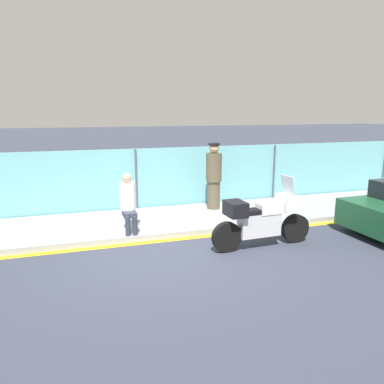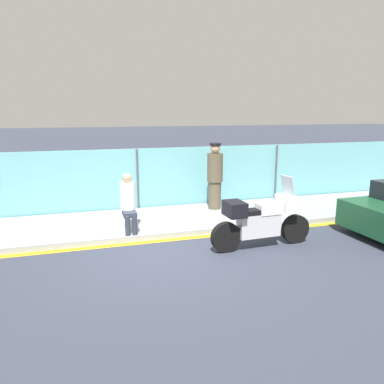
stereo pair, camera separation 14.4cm
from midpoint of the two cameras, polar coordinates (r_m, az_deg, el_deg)
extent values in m
plane|color=#333847|center=(7.74, -3.91, -9.22)|extent=(120.00, 120.00, 0.00)
cube|color=#8E93A3|center=(9.58, -6.62, -4.56)|extent=(32.13, 2.42, 0.13)
cube|color=gold|center=(8.39, -5.01, -7.48)|extent=(32.13, 0.18, 0.01)
cube|color=#6BB2B7|center=(10.63, -7.98, 1.72)|extent=(30.52, 0.08, 1.80)
cylinder|color=#4C4C51|center=(10.53, -7.90, 1.62)|extent=(0.05, 0.05, 1.80)
cylinder|color=#4C4C51|center=(11.97, 13.02, 2.71)|extent=(0.05, 0.05, 1.80)
cylinder|color=black|center=(8.50, 15.92, -5.42)|extent=(0.64, 0.17, 0.63)
cylinder|color=black|center=(7.70, 5.72, -6.87)|extent=(0.64, 0.17, 0.63)
cube|color=silver|center=(7.97, 10.62, -4.95)|extent=(0.92, 0.32, 0.49)
cube|color=white|center=(8.00, 12.15, -2.46)|extent=(0.53, 0.33, 0.22)
cube|color=black|center=(7.84, 10.07, -2.96)|extent=(0.61, 0.31, 0.10)
cube|color=white|center=(8.21, 14.74, -1.63)|extent=(0.34, 0.49, 0.34)
cube|color=silver|center=(8.12, 14.89, 0.97)|extent=(0.12, 0.42, 0.42)
cube|color=black|center=(7.61, 7.06, -2.56)|extent=(0.38, 0.52, 0.30)
cylinder|color=brown|center=(10.48, 3.87, -0.45)|extent=(0.35, 0.35, 0.78)
cylinder|color=brown|center=(10.34, 3.93, 3.75)|extent=(0.43, 0.43, 0.78)
sphere|color=tan|center=(10.27, 3.97, 6.64)|extent=(0.27, 0.27, 0.27)
cylinder|color=black|center=(10.26, 3.98, 7.27)|extent=(0.31, 0.31, 0.06)
cylinder|color=#2D3342|center=(8.36, -9.30, -5.12)|extent=(0.11, 0.11, 0.44)
cylinder|color=#2D3342|center=(8.38, -8.25, -5.04)|extent=(0.11, 0.11, 0.44)
cube|color=#2D3342|center=(8.52, -9.03, -3.24)|extent=(0.29, 0.44, 0.10)
cylinder|color=white|center=(8.64, -9.31, -0.56)|extent=(0.34, 0.34, 0.62)
sphere|color=tan|center=(8.56, -9.41, 2.16)|extent=(0.21, 0.21, 0.21)
cylinder|color=black|center=(10.20, 25.50, -3.12)|extent=(0.67, 0.24, 0.67)
camera|label=1|loc=(0.07, -89.52, 0.11)|focal=35.00mm
camera|label=2|loc=(0.07, 90.48, -0.11)|focal=35.00mm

